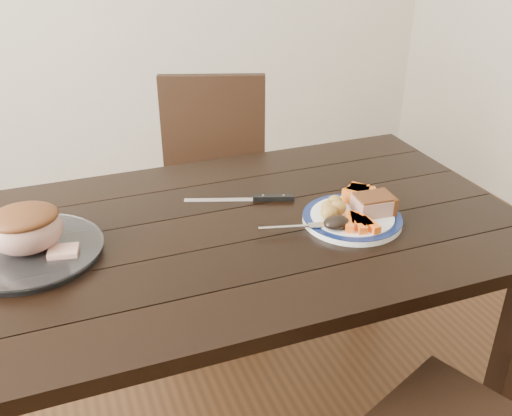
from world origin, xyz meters
name	(u,v)px	position (x,y,z in m)	size (l,w,h in m)	color
dining_table	(226,256)	(0.00, 0.00, 0.66)	(1.62, 0.93, 0.75)	black
chair_far	(214,182)	(0.19, 0.73, 0.52)	(0.54, 0.55, 0.93)	black
dinner_plate	(352,219)	(0.33, -0.10, 0.76)	(0.27, 0.27, 0.02)	white
plate_rim	(352,216)	(0.33, -0.10, 0.77)	(0.27, 0.27, 0.02)	#0E1B49
serving_platter	(31,253)	(-0.49, 0.04, 0.76)	(0.34, 0.34, 0.02)	white
pork_slice	(373,205)	(0.39, -0.11, 0.79)	(0.10, 0.08, 0.04)	tan
roasted_potatoes	(333,207)	(0.28, -0.07, 0.79)	(0.09, 0.09, 0.04)	gold
carrot_batons	(359,222)	(0.32, -0.16, 0.78)	(0.09, 0.11, 0.02)	orange
pumpkin_wedges	(359,194)	(0.39, -0.03, 0.79)	(0.10, 0.09, 0.04)	orange
dark_mushroom	(336,222)	(0.25, -0.15, 0.79)	(0.07, 0.05, 0.03)	black
fork	(298,227)	(0.16, -0.10, 0.77)	(0.18, 0.06, 0.00)	silver
roast_joint	(26,230)	(-0.49, 0.04, 0.82)	(0.17, 0.15, 0.11)	#AD7969
cut_slice	(63,252)	(-0.42, -0.02, 0.78)	(0.07, 0.06, 0.02)	tan
carving_knife	(260,198)	(0.14, 0.11, 0.76)	(0.31, 0.13, 0.01)	silver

